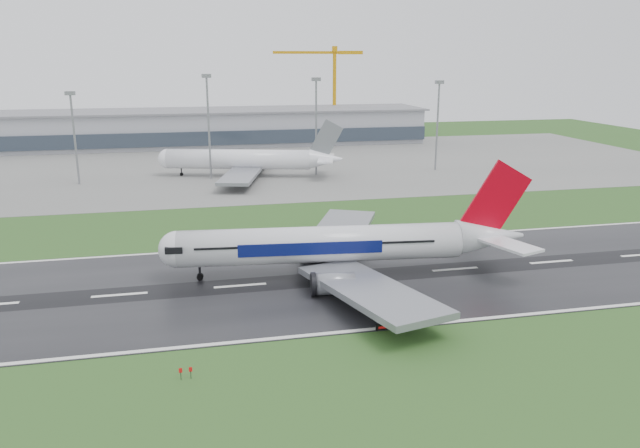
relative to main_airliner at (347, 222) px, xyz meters
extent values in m
plane|color=#244A1B|center=(-39.51, -1.87, -9.88)|extent=(520.00, 520.00, 0.00)
cube|color=black|center=(-39.51, -1.87, -9.83)|extent=(400.00, 45.00, 0.10)
cube|color=slate|center=(-39.51, 123.13, -9.84)|extent=(400.00, 130.00, 0.08)
cube|color=gray|center=(-39.51, 183.13, -2.38)|extent=(240.00, 36.00, 15.00)
cylinder|color=gray|center=(-60.71, 98.13, 3.81)|extent=(0.64, 0.64, 27.40)
cylinder|color=gray|center=(-19.92, 98.13, 6.25)|extent=(0.64, 0.64, 32.26)
cylinder|color=gray|center=(15.27, 98.13, 5.61)|extent=(0.64, 0.64, 30.99)
cylinder|color=gray|center=(58.31, 98.13, 4.98)|extent=(0.64, 0.64, 29.74)
camera|label=1|loc=(-27.23, -101.73, 28.13)|focal=34.31mm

